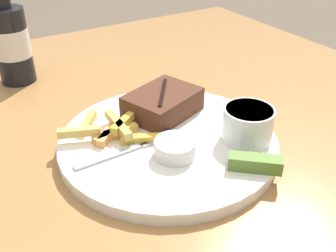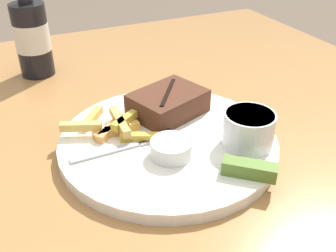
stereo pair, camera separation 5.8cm
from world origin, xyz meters
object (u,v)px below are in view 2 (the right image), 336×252
(beer_bottle, at_px, (32,35))
(pickle_spear, at_px, (249,169))
(dinner_plate, at_px, (168,142))
(knife_utensil, at_px, (157,121))
(dipping_sauce_cup, at_px, (171,148))
(fork_utensil, at_px, (113,151))
(steak_portion, at_px, (168,103))
(coleslaw_cup, at_px, (249,127))

(beer_bottle, bearing_deg, pickle_spear, -68.48)
(dinner_plate, relative_size, knife_utensil, 1.98)
(dinner_plate, height_order, dipping_sauce_cup, dipping_sauce_cup)
(knife_utensil, relative_size, beer_bottle, 0.70)
(pickle_spear, bearing_deg, knife_utensil, 108.22)
(knife_utensil, distance_m, beer_bottle, 0.35)
(dipping_sauce_cup, relative_size, beer_bottle, 0.25)
(dipping_sauce_cup, relative_size, fork_utensil, 0.44)
(steak_portion, distance_m, pickle_spear, 0.19)
(knife_utensil, bearing_deg, pickle_spear, -166.05)
(fork_utensil, relative_size, beer_bottle, 0.57)
(steak_portion, relative_size, fork_utensil, 1.02)
(dinner_plate, relative_size, pickle_spear, 4.86)
(knife_utensil, xyz_separation_m, beer_bottle, (-0.14, 0.32, 0.06))
(dipping_sauce_cup, xyz_separation_m, beer_bottle, (-0.12, 0.41, 0.05))
(steak_portion, xyz_separation_m, beer_bottle, (-0.16, 0.30, 0.05))
(coleslaw_cup, height_order, knife_utensil, coleslaw_cup)
(pickle_spear, xyz_separation_m, fork_utensil, (-0.15, 0.12, -0.01))
(beer_bottle, bearing_deg, knife_utensil, -66.76)
(pickle_spear, height_order, fork_utensil, pickle_spear)
(beer_bottle, bearing_deg, dinner_plate, -69.65)
(dinner_plate, relative_size, steak_portion, 2.40)
(coleslaw_cup, relative_size, pickle_spear, 1.10)
(steak_portion, distance_m, knife_utensil, 0.04)
(coleslaw_cup, distance_m, dipping_sauce_cup, 0.12)
(dinner_plate, xyz_separation_m, knife_utensil, (0.00, 0.05, 0.01))
(dipping_sauce_cup, bearing_deg, pickle_spear, -48.02)
(fork_utensil, bearing_deg, beer_bottle, 96.30)
(fork_utensil, distance_m, beer_bottle, 0.37)
(pickle_spear, xyz_separation_m, knife_utensil, (-0.06, 0.17, -0.01))
(dipping_sauce_cup, bearing_deg, coleslaw_cup, -10.37)
(dipping_sauce_cup, height_order, knife_utensil, dipping_sauce_cup)
(coleslaw_cup, xyz_separation_m, beer_bottle, (-0.23, 0.43, 0.04))
(dinner_plate, xyz_separation_m, coleslaw_cup, (0.10, -0.06, 0.04))
(dinner_plate, xyz_separation_m, pickle_spear, (0.06, -0.13, 0.02))
(coleslaw_cup, relative_size, fork_utensil, 0.55)
(pickle_spear, bearing_deg, coleslaw_cup, 57.57)
(dinner_plate, distance_m, beer_bottle, 0.39)
(pickle_spear, bearing_deg, beer_bottle, 111.52)
(dipping_sauce_cup, height_order, pickle_spear, dipping_sauce_cup)
(coleslaw_cup, height_order, fork_utensil, coleslaw_cup)
(steak_portion, xyz_separation_m, coleslaw_cup, (0.07, -0.13, 0.01))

